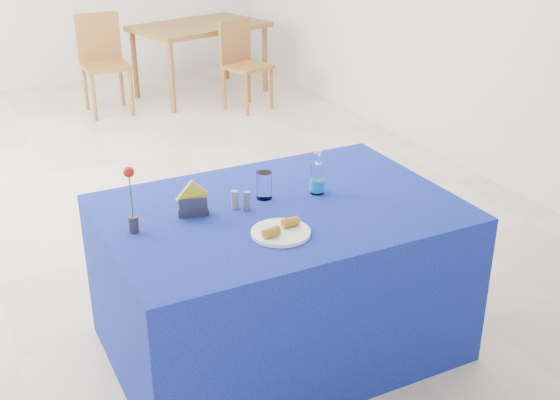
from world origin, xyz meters
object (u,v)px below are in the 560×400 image
object	(u,v)px
chair_bg_right	(242,58)
chair_bg_left	(103,56)
water_bottle	(317,179)
plate	(281,233)
oak_table	(200,31)
blue_table	(280,278)

from	to	relation	value
chair_bg_right	chair_bg_left	bearing A→B (deg)	139.69
chair_bg_right	water_bottle	bearing A→B (deg)	-126.84
plate	chair_bg_right	world-z (taller)	chair_bg_right
water_bottle	oak_table	distance (m)	4.49
chair_bg_left	chair_bg_right	size ratio (longest dim) A/B	1.09
oak_table	chair_bg_right	world-z (taller)	chair_bg_right
water_bottle	chair_bg_left	distance (m)	4.24
plate	chair_bg_left	bearing A→B (deg)	85.62
plate	chair_bg_right	xyz separation A→B (m)	(1.61, 4.02, -0.26)
blue_table	oak_table	world-z (taller)	blue_table
oak_table	chair_bg_right	xyz separation A→B (m)	(0.20, -0.64, -0.17)
blue_table	water_bottle	size ratio (longest dim) A/B	7.44
water_bottle	chair_bg_right	distance (m)	3.94
plate	chair_bg_left	world-z (taller)	chair_bg_left
water_bottle	oak_table	bearing A→B (deg)	76.30
water_bottle	oak_table	size ratio (longest dim) A/B	0.14
plate	water_bottle	world-z (taller)	water_bottle
oak_table	chair_bg_left	xyz separation A→B (m)	(-1.06, -0.12, -0.13)
plate	water_bottle	bearing A→B (deg)	41.24
blue_table	chair_bg_right	bearing A→B (deg)	68.49
plate	oak_table	xyz separation A→B (m)	(1.41, 4.66, -0.09)
chair_bg_right	plate	bearing A→B (deg)	-129.92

